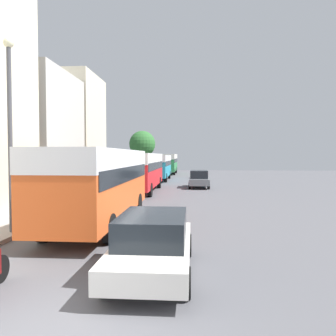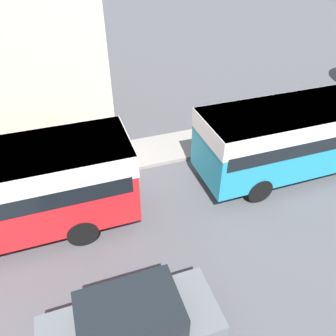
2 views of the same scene
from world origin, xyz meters
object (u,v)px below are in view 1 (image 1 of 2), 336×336
(bus_rear, at_px, (168,161))
(pedestrian_near_curb, at_px, (147,168))
(bus_following, at_px, (140,167))
(car_far_curb, at_px, (153,242))
(bus_lead, at_px, (100,176))
(car_crossing, at_px, (199,179))
(bus_third_in_line, at_px, (158,164))

(bus_rear, xyz_separation_m, pedestrian_near_curb, (-3.27, -0.85, -1.04))
(bus_following, relative_size, bus_rear, 1.11)
(bus_rear, bearing_deg, pedestrian_near_curb, -165.36)
(bus_following, bearing_deg, car_far_curb, -79.91)
(bus_lead, relative_size, car_crossing, 2.13)
(bus_lead, bearing_deg, bus_rear, 90.00)
(bus_lead, distance_m, car_crossing, 17.04)
(pedestrian_near_curb, bearing_deg, bus_lead, -84.99)
(bus_third_in_line, height_order, car_far_curb, bus_third_in_line)
(bus_third_in_line, bearing_deg, bus_rear, 88.97)
(bus_rear, distance_m, car_crossing, 22.26)
(bus_third_in_line, xyz_separation_m, car_crossing, (4.70, -8.51, -1.12))
(bus_third_in_line, bearing_deg, car_far_curb, -84.08)
(bus_following, relative_size, pedestrian_near_curb, 6.18)
(bus_rear, height_order, car_far_curb, bus_rear)
(bus_third_in_line, bearing_deg, pedestrian_near_curb, 103.72)
(bus_following, height_order, bus_third_in_line, bus_following)
(car_crossing, bearing_deg, bus_lead, -105.21)
(bus_following, bearing_deg, bus_third_in_line, 89.77)
(bus_following, distance_m, pedestrian_near_curb, 24.99)
(bus_following, xyz_separation_m, car_crossing, (4.75, 3.87, -1.19))
(car_crossing, height_order, car_far_curb, car_crossing)
(bus_rear, distance_m, pedestrian_near_curb, 3.53)
(bus_lead, distance_m, car_far_curb, 6.28)
(car_far_curb, bearing_deg, bus_third_in_line, 95.92)
(bus_following, bearing_deg, pedestrian_near_curb, 96.85)
(bus_lead, height_order, bus_following, bus_lead)
(bus_rear, distance_m, car_far_curb, 43.71)
(bus_following, bearing_deg, car_crossing, 39.20)
(car_far_curb, relative_size, pedestrian_near_curb, 2.73)
(bus_rear, relative_size, car_crossing, 2.12)
(bus_third_in_line, xyz_separation_m, car_far_curb, (3.14, -30.33, -1.16))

